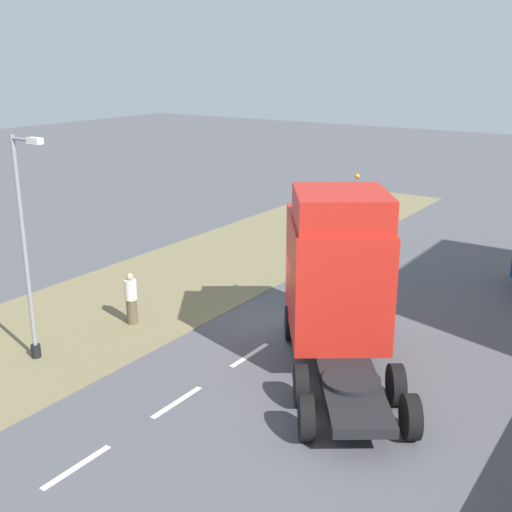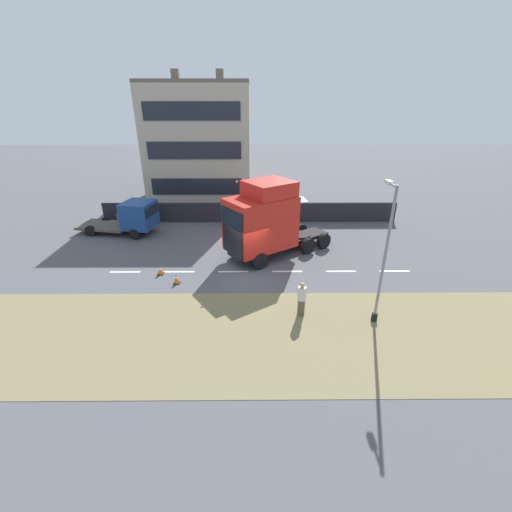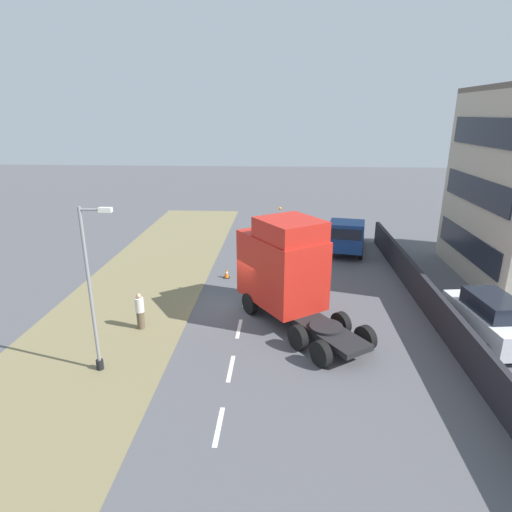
# 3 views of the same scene
# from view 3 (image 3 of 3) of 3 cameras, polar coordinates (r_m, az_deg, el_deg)

# --- Properties ---
(ground_plane) EXTENTS (120.00, 120.00, 0.00)m
(ground_plane) POSITION_cam_3_polar(r_m,az_deg,el_deg) (21.76, -1.67, -6.80)
(ground_plane) COLOR #515156
(ground_plane) RESTS_ON ground
(grass_verge) EXTENTS (7.00, 44.00, 0.01)m
(grass_verge) POSITION_cam_3_polar(r_m,az_deg,el_deg) (23.05, -16.78, -6.11)
(grass_verge) COLOR olive
(grass_verge) RESTS_ON ground
(lane_markings) EXTENTS (0.16, 17.80, 0.00)m
(lane_markings) POSITION_cam_3_polar(r_m,az_deg,el_deg) (21.13, -1.84, -7.61)
(lane_markings) COLOR white
(lane_markings) RESTS_ON ground
(boundary_wall) EXTENTS (0.25, 24.00, 1.59)m
(boundary_wall) POSITION_cam_3_polar(r_m,az_deg,el_deg) (22.52, 21.87, -5.09)
(boundary_wall) COLOR #232328
(boundary_wall) RESTS_ON ground
(lorry_cab) EXTENTS (6.14, 7.24, 5.02)m
(lorry_cab) POSITION_cam_3_polar(r_m,az_deg,el_deg) (19.82, 3.87, -1.73)
(lorry_cab) COLOR black
(lorry_cab) RESTS_ON ground
(flatbed_truck) EXTENTS (3.29, 6.21, 2.50)m
(flatbed_truck) POSITION_cam_3_polar(r_m,az_deg,el_deg) (29.64, 11.99, 2.50)
(flatbed_truck) COLOR navy
(flatbed_truck) RESTS_ON ground
(parked_car) EXTENTS (2.42, 4.89, 2.03)m
(parked_car) POSITION_cam_3_polar(r_m,az_deg,el_deg) (20.95, 28.72, -7.29)
(parked_car) COLOR silver
(parked_car) RESTS_ON ground
(lamp_post) EXTENTS (1.26, 0.27, 6.33)m
(lamp_post) POSITION_cam_3_polar(r_m,az_deg,el_deg) (16.52, -20.81, -5.18)
(lamp_post) COLOR black
(lamp_post) RESTS_ON ground
(pedestrian) EXTENTS (0.39, 0.39, 1.72)m
(pedestrian) POSITION_cam_3_polar(r_m,az_deg,el_deg) (20.03, -15.21, -7.15)
(pedestrian) COLOR brown
(pedestrian) RESTS_ON ground
(traffic_cone_lead) EXTENTS (0.36, 0.36, 0.58)m
(traffic_cone_lead) POSITION_cam_3_polar(r_m,az_deg,el_deg) (26.39, -1.30, -1.47)
(traffic_cone_lead) COLOR black
(traffic_cone_lead) RESTS_ON ground
(traffic_cone_trailing) EXTENTS (0.36, 0.36, 0.58)m
(traffic_cone_trailing) POSITION_cam_3_polar(r_m,az_deg,el_deg) (25.42, -3.96, -2.31)
(traffic_cone_trailing) COLOR black
(traffic_cone_trailing) RESTS_ON ground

